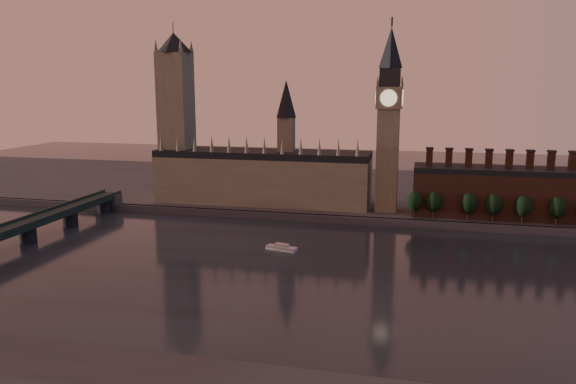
# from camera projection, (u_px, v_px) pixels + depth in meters

# --- Properties ---
(ground) EXTENTS (900.00, 900.00, 0.00)m
(ground) POSITION_uv_depth(u_px,v_px,m) (342.00, 279.00, 220.26)
(ground) COLOR black
(ground) RESTS_ON ground
(north_bank) EXTENTS (900.00, 182.00, 4.00)m
(north_bank) POSITION_uv_depth(u_px,v_px,m) (377.00, 192.00, 390.06)
(north_bank) COLOR #47474C
(north_bank) RESTS_ON ground
(palace_of_westminster) EXTENTS (130.00, 30.30, 74.00)m
(palace_of_westminster) POSITION_uv_depth(u_px,v_px,m) (263.00, 174.00, 340.58)
(palace_of_westminster) COLOR gray
(palace_of_westminster) RESTS_ON north_bank
(victoria_tower) EXTENTS (24.00, 24.00, 108.00)m
(victoria_tower) POSITION_uv_depth(u_px,v_px,m) (176.00, 111.00, 346.17)
(victoria_tower) COLOR gray
(victoria_tower) RESTS_ON north_bank
(big_ben) EXTENTS (15.00, 15.00, 107.00)m
(big_ben) POSITION_uv_depth(u_px,v_px,m) (389.00, 118.00, 312.45)
(big_ben) COLOR gray
(big_ben) RESTS_ON north_bank
(chimney_block) EXTENTS (110.00, 25.00, 37.00)m
(chimney_block) POSITION_uv_depth(u_px,v_px,m) (517.00, 192.00, 303.98)
(chimney_block) COLOR brown
(chimney_block) RESTS_ON north_bank
(embankment_tree_0) EXTENTS (8.60, 8.60, 14.88)m
(embankment_tree_0) POSITION_uv_depth(u_px,v_px,m) (415.00, 201.00, 302.78)
(embankment_tree_0) COLOR black
(embankment_tree_0) RESTS_ON north_bank
(embankment_tree_1) EXTENTS (8.60, 8.60, 14.88)m
(embankment_tree_1) POSITION_uv_depth(u_px,v_px,m) (434.00, 202.00, 300.50)
(embankment_tree_1) COLOR black
(embankment_tree_1) RESTS_ON north_bank
(embankment_tree_2) EXTENTS (8.60, 8.60, 14.88)m
(embankment_tree_2) POSITION_uv_depth(u_px,v_px,m) (469.00, 203.00, 296.22)
(embankment_tree_2) COLOR black
(embankment_tree_2) RESTS_ON north_bank
(embankment_tree_3) EXTENTS (8.60, 8.60, 14.88)m
(embankment_tree_3) POSITION_uv_depth(u_px,v_px,m) (494.00, 204.00, 293.46)
(embankment_tree_3) COLOR black
(embankment_tree_3) RESTS_ON north_bank
(embankment_tree_4) EXTENTS (8.60, 8.60, 14.88)m
(embankment_tree_4) POSITION_uv_depth(u_px,v_px,m) (523.00, 206.00, 289.27)
(embankment_tree_4) COLOR black
(embankment_tree_4) RESTS_ON north_bank
(embankment_tree_5) EXTENTS (8.60, 8.60, 14.88)m
(embankment_tree_5) POSITION_uv_depth(u_px,v_px,m) (558.00, 208.00, 285.85)
(embankment_tree_5) COLOR black
(embankment_tree_5) RESTS_ON north_bank
(river_boat) EXTENTS (15.29, 7.49, 2.94)m
(river_boat) POSITION_uv_depth(u_px,v_px,m) (282.00, 248.00, 258.94)
(river_boat) COLOR silver
(river_boat) RESTS_ON ground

